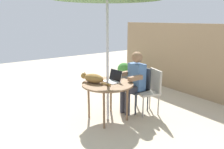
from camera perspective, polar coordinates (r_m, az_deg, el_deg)
name	(u,v)px	position (r m, az deg, el deg)	size (l,w,h in m)	color
ground_plane	(108,119)	(4.21, -1.12, -11.69)	(14.00, 14.00, 0.00)	#BCAD93
fence_back	(190,60)	(5.68, 20.01, 3.72)	(4.74, 0.08, 1.76)	#937756
patio_table	(108,87)	(3.96, -1.17, -3.23)	(0.95, 0.95, 0.71)	brown
chair_occupied	(139,85)	(4.49, 7.31, -2.85)	(0.40, 0.40, 0.89)	#33383F
chair_empty	(151,88)	(4.36, 10.31, -3.47)	(0.50, 0.50, 0.89)	#B2A899
person_seated	(134,79)	(4.34, 5.86, -1.09)	(0.48, 0.48, 1.23)	#4C72A5
laptop	(114,78)	(4.03, 0.40, -1.02)	(0.32, 0.28, 0.21)	silver
cat	(93,78)	(3.97, -5.15, -1.02)	(0.62, 0.34, 0.17)	olive
potted_plant_near_fence	(124,73)	(6.27, 3.16, 0.49)	(0.37, 0.37, 0.63)	#595654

